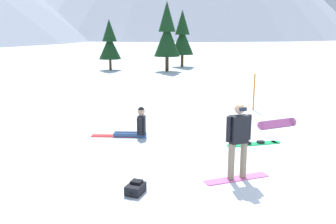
{
  "coord_description": "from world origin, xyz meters",
  "views": [
    {
      "loc": [
        -4.85,
        -6.44,
        3.35
      ],
      "look_at": [
        -1.02,
        3.29,
        1.0
      ],
      "focal_mm": 38.5,
      "sensor_mm": 36.0,
      "label": 1
    }
  ],
  "objects_px": {
    "trail_marker_pole": "(254,92)",
    "pine_tree_leaning": "(182,36)",
    "loose_snowboard_far_spare": "(254,144)",
    "loose_snowboard_near_right": "(277,123)",
    "snowboarder_midground": "(136,126)",
    "pine_tree_tall": "(110,43)",
    "pine_tree_twin": "(167,34)",
    "snowboarder_foreground": "(238,140)",
    "backpack_black": "(136,188)"
  },
  "relations": [
    {
      "from": "loose_snowboard_far_spare",
      "to": "pine_tree_tall",
      "type": "xyz_separation_m",
      "value": [
        0.68,
        22.69,
        2.37
      ]
    },
    {
      "from": "loose_snowboard_far_spare",
      "to": "pine_tree_twin",
      "type": "xyz_separation_m",
      "value": [
        4.92,
        19.85,
        3.14
      ]
    },
    {
      "from": "snowboarder_foreground",
      "to": "trail_marker_pole",
      "type": "bearing_deg",
      "value": 52.76
    },
    {
      "from": "snowboarder_midground",
      "to": "trail_marker_pole",
      "type": "relative_size",
      "value": 1.12
    },
    {
      "from": "loose_snowboard_near_right",
      "to": "snowboarder_midground",
      "type": "bearing_deg",
      "value": 171.82
    },
    {
      "from": "pine_tree_tall",
      "to": "pine_tree_twin",
      "type": "xyz_separation_m",
      "value": [
        4.24,
        -2.84,
        0.77
      ]
    },
    {
      "from": "backpack_black",
      "to": "trail_marker_pole",
      "type": "bearing_deg",
      "value": 40.49
    },
    {
      "from": "pine_tree_leaning",
      "to": "backpack_black",
      "type": "bearing_deg",
      "value": -115.71
    },
    {
      "from": "pine_tree_leaning",
      "to": "pine_tree_twin",
      "type": "distance_m",
      "value": 4.33
    },
    {
      "from": "loose_snowboard_near_right",
      "to": "pine_tree_twin",
      "type": "xyz_separation_m",
      "value": [
        3.0,
        18.47,
        3.02
      ]
    },
    {
      "from": "snowboarder_midground",
      "to": "loose_snowboard_near_right",
      "type": "bearing_deg",
      "value": -8.18
    },
    {
      "from": "loose_snowboard_near_right",
      "to": "trail_marker_pole",
      "type": "xyz_separation_m",
      "value": [
        0.9,
        2.77,
        0.65
      ]
    },
    {
      "from": "snowboarder_foreground",
      "to": "snowboarder_midground",
      "type": "height_order",
      "value": "snowboarder_foreground"
    },
    {
      "from": "snowboarder_foreground",
      "to": "trail_marker_pole",
      "type": "distance_m",
      "value": 7.82
    },
    {
      "from": "loose_snowboard_near_right",
      "to": "pine_tree_leaning",
      "type": "height_order",
      "value": "pine_tree_leaning"
    },
    {
      "from": "backpack_black",
      "to": "trail_marker_pole",
      "type": "height_order",
      "value": "trail_marker_pole"
    },
    {
      "from": "snowboarder_foreground",
      "to": "backpack_black",
      "type": "distance_m",
      "value": 2.54
    },
    {
      "from": "snowboarder_foreground",
      "to": "loose_snowboard_far_spare",
      "type": "relative_size",
      "value": 1.01
    },
    {
      "from": "backpack_black",
      "to": "snowboarder_foreground",
      "type": "bearing_deg",
      "value": -3.39
    },
    {
      "from": "pine_tree_twin",
      "to": "snowboarder_foreground",
      "type": "bearing_deg",
      "value": -107.3
    },
    {
      "from": "loose_snowboard_far_spare",
      "to": "pine_tree_tall",
      "type": "height_order",
      "value": "pine_tree_tall"
    },
    {
      "from": "pine_tree_leaning",
      "to": "pine_tree_twin",
      "type": "height_order",
      "value": "pine_tree_twin"
    },
    {
      "from": "trail_marker_pole",
      "to": "snowboarder_foreground",
      "type": "bearing_deg",
      "value": -127.24
    },
    {
      "from": "backpack_black",
      "to": "pine_tree_leaning",
      "type": "bearing_deg",
      "value": 64.29
    },
    {
      "from": "trail_marker_pole",
      "to": "snowboarder_midground",
      "type": "bearing_deg",
      "value": -160.85
    },
    {
      "from": "backpack_black",
      "to": "trail_marker_pole",
      "type": "xyz_separation_m",
      "value": [
        7.12,
        6.08,
        0.67
      ]
    },
    {
      "from": "snowboarder_midground",
      "to": "loose_snowboard_far_spare",
      "type": "distance_m",
      "value": 3.75
    },
    {
      "from": "pine_tree_tall",
      "to": "loose_snowboard_far_spare",
      "type": "bearing_deg",
      "value": -91.72
    },
    {
      "from": "snowboarder_midground",
      "to": "pine_tree_tall",
      "type": "height_order",
      "value": "pine_tree_tall"
    },
    {
      "from": "trail_marker_pole",
      "to": "pine_tree_leaning",
      "type": "relative_size",
      "value": 0.3
    },
    {
      "from": "backpack_black",
      "to": "pine_tree_tall",
      "type": "bearing_deg",
      "value": 78.56
    },
    {
      "from": "trail_marker_pole",
      "to": "pine_tree_twin",
      "type": "xyz_separation_m",
      "value": [
        2.1,
        15.7,
        2.37
      ]
    },
    {
      "from": "snowboarder_foreground",
      "to": "loose_snowboard_far_spare",
      "type": "distance_m",
      "value": 2.97
    },
    {
      "from": "snowboarder_midground",
      "to": "loose_snowboard_far_spare",
      "type": "relative_size",
      "value": 0.99
    },
    {
      "from": "pine_tree_tall",
      "to": "pine_tree_twin",
      "type": "height_order",
      "value": "pine_tree_twin"
    },
    {
      "from": "snowboarder_foreground",
      "to": "pine_tree_leaning",
      "type": "height_order",
      "value": "pine_tree_leaning"
    },
    {
      "from": "snowboarder_midground",
      "to": "backpack_black",
      "type": "distance_m",
      "value": 4.22
    },
    {
      "from": "backpack_black",
      "to": "pine_tree_tall",
      "type": "height_order",
      "value": "pine_tree_tall"
    },
    {
      "from": "loose_snowboard_far_spare",
      "to": "snowboarder_midground",
      "type": "bearing_deg",
      "value": 145.79
    },
    {
      "from": "loose_snowboard_far_spare",
      "to": "pine_tree_leaning",
      "type": "relative_size",
      "value": 0.33
    },
    {
      "from": "loose_snowboard_far_spare",
      "to": "pine_tree_tall",
      "type": "distance_m",
      "value": 22.82
    },
    {
      "from": "trail_marker_pole",
      "to": "loose_snowboard_near_right",
      "type": "bearing_deg",
      "value": -107.95
    },
    {
      "from": "loose_snowboard_near_right",
      "to": "loose_snowboard_far_spare",
      "type": "relative_size",
      "value": 0.98
    },
    {
      "from": "loose_snowboard_near_right",
      "to": "loose_snowboard_far_spare",
      "type": "height_order",
      "value": "loose_snowboard_near_right"
    },
    {
      "from": "snowboarder_foreground",
      "to": "loose_snowboard_far_spare",
      "type": "bearing_deg",
      "value": 47.38
    },
    {
      "from": "loose_snowboard_near_right",
      "to": "pine_tree_tall",
      "type": "bearing_deg",
      "value": 93.34
    },
    {
      "from": "loose_snowboard_far_spare",
      "to": "trail_marker_pole",
      "type": "height_order",
      "value": "trail_marker_pole"
    },
    {
      "from": "trail_marker_pole",
      "to": "pine_tree_twin",
      "type": "distance_m",
      "value": 16.01
    },
    {
      "from": "snowboarder_midground",
      "to": "pine_tree_twin",
      "type": "xyz_separation_m",
      "value": [
        8.01,
        17.75,
        2.81
      ]
    },
    {
      "from": "backpack_black",
      "to": "loose_snowboard_far_spare",
      "type": "bearing_deg",
      "value": 24.18
    }
  ]
}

